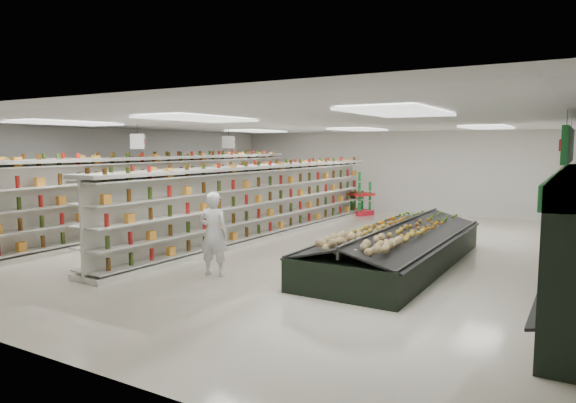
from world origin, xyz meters
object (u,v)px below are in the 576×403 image
Objects in this scene: gondola_left at (156,197)px; shopper_main at (214,234)px; soda_endcap at (357,196)px; produce_island at (398,246)px; gondola_center at (263,204)px; shopper_background at (253,195)px.

gondola_left is 7.75× the size of shopper_main.
soda_endcap is 0.87× the size of shopper_main.
shopper_main is (-2.94, -2.77, 0.43)m from produce_island.
gondola_left is at bearing -47.63° from shopper_main.
gondola_left is 6.03m from shopper_main.
gondola_center is 1.91× the size of produce_island.
soda_endcap is at bearing 60.28° from gondola_left.
produce_island is at bearing -120.86° from shopper_background.
gondola_left is 1.11× the size of gondola_center.
shopper_main is at bearing -83.70° from soda_endcap.
soda_endcap is 10.22m from shopper_main.
gondola_left is 8.91× the size of soda_endcap.
shopper_main is at bearing -150.17° from shopper_background.
shopper_main is 0.99× the size of shopper_background.
gondola_left is at bearing 163.67° from shopper_background.
produce_island is at bearing -4.75° from gondola_left.
gondola_left reaches higher than shopper_main.
soda_endcap reaches higher than produce_island.
gondola_left is 3.47m from gondola_center.
shopper_main is (4.96, -3.42, -0.20)m from gondola_left.
gondola_center reaches higher than produce_island.
gondola_center is at bearing -94.51° from soda_endcap.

